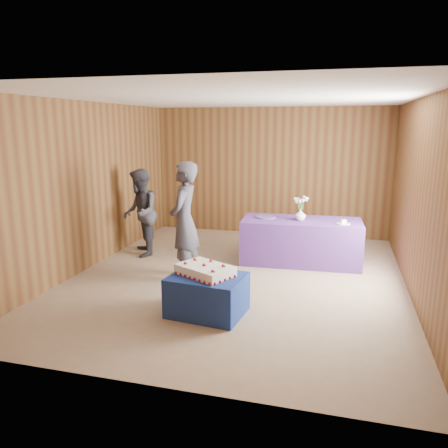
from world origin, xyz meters
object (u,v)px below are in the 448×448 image
(cake_table, at_px, (207,295))
(vase, at_px, (300,215))
(guest_left, at_px, (184,221))
(serving_table, at_px, (301,241))
(sheet_cake, at_px, (205,270))
(guest_right, at_px, (140,213))

(cake_table, relative_size, vase, 4.70)
(cake_table, xyz_separation_m, guest_left, (-0.73, 1.18, 0.65))
(serving_table, xyz_separation_m, guest_left, (-1.66, -1.26, 0.53))
(cake_table, bearing_deg, guest_left, 128.37)
(serving_table, xyz_separation_m, vase, (-0.02, -0.03, 0.47))
(sheet_cake, xyz_separation_m, vase, (0.94, 2.38, 0.28))
(cake_table, height_order, guest_right, guest_right)
(cake_table, bearing_deg, serving_table, 76.00)
(sheet_cake, distance_m, vase, 2.58)
(vase, bearing_deg, serving_table, 52.61)
(vase, relative_size, guest_left, 0.11)
(sheet_cake, bearing_deg, guest_right, 158.91)
(serving_table, height_order, guest_left, guest_left)
(cake_table, distance_m, serving_table, 2.62)
(cake_table, height_order, serving_table, serving_table)
(vase, height_order, guest_right, guest_right)
(guest_left, bearing_deg, vase, 124.03)
(cake_table, distance_m, vase, 2.65)
(guest_right, bearing_deg, guest_left, 24.39)
(guest_left, height_order, guest_right, guest_left)
(sheet_cake, distance_m, guest_left, 1.39)
(cake_table, xyz_separation_m, vase, (0.91, 2.41, 0.60))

